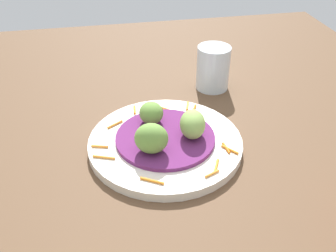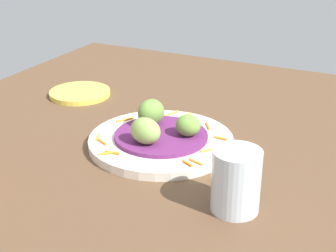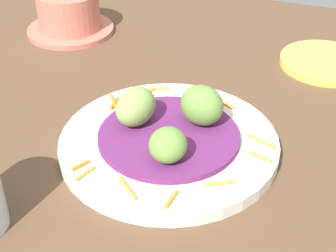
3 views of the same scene
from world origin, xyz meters
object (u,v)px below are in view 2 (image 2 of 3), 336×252
object	(u,v)px
guac_scoop_left	(145,131)
side_plate_small	(80,93)
main_plate	(161,141)
guac_scoop_center	(187,125)
guac_scoop_right	(151,112)
water_glass	(236,181)

from	to	relation	value
guac_scoop_left	side_plate_small	distance (cm)	32.72
main_plate	guac_scoop_left	size ratio (longest dim) A/B	4.58
guac_scoop_center	side_plate_small	size ratio (longest dim) A/B	0.33
guac_scoop_right	side_plate_small	distance (cm)	26.87
guac_scoop_right	water_glass	size ratio (longest dim) A/B	0.58
main_plate	guac_scoop_left	bearing A→B (deg)	81.07
guac_scoop_right	side_plate_small	world-z (taller)	guac_scoop_right
guac_scoop_right	water_glass	world-z (taller)	water_glass
guac_scoop_left	water_glass	bearing A→B (deg)	154.50
guac_scoop_left	water_glass	world-z (taller)	water_glass
guac_scoop_left	side_plate_small	bearing A→B (deg)	-35.07
main_plate	side_plate_small	bearing A→B (deg)	-27.79
main_plate	guac_scoop_right	size ratio (longest dim) A/B	4.89
guac_scoop_right	side_plate_small	xyz separation A→B (cm)	(23.88, -11.64, -4.05)
main_plate	guac_scoop_right	bearing A→B (deg)	-38.93
guac_scoop_left	guac_scoop_center	bearing A→B (deg)	-128.93
main_plate	side_plate_small	xyz separation A→B (cm)	(27.27, -14.37, -0.23)
side_plate_small	main_plate	bearing A→B (deg)	152.21
guac_scoop_right	water_glass	bearing A→B (deg)	143.28
main_plate	side_plate_small	size ratio (longest dim) A/B	1.89
main_plate	guac_scoop_center	world-z (taller)	guac_scoop_center
guac_scoop_left	guac_scoop_center	world-z (taller)	guac_scoop_left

